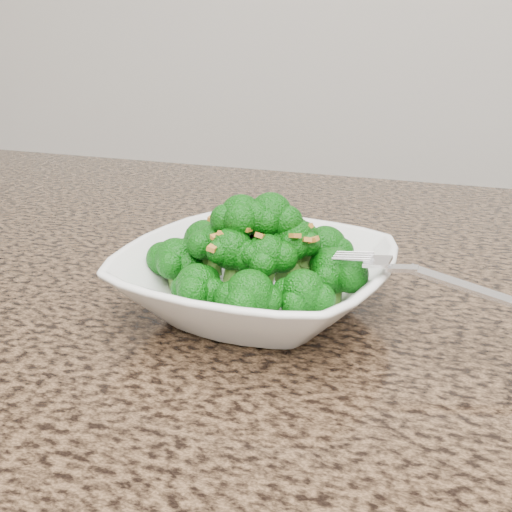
% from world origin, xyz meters
% --- Properties ---
extents(granite_counter, '(1.64, 1.04, 0.03)m').
position_xyz_m(granite_counter, '(0.00, 0.30, 0.89)').
color(granite_counter, brown).
rests_on(granite_counter, cabinet).
extents(bowl, '(0.24, 0.24, 0.05)m').
position_xyz_m(bowl, '(-0.02, 0.29, 0.93)').
color(bowl, white).
rests_on(bowl, granite_counter).
extents(broccoli_pile, '(0.20, 0.20, 0.07)m').
position_xyz_m(broccoli_pile, '(-0.02, 0.29, 0.99)').
color(broccoli_pile, '#0B5C0A').
rests_on(broccoli_pile, bowl).
extents(garlic_topping, '(0.12, 0.12, 0.01)m').
position_xyz_m(garlic_topping, '(-0.02, 0.29, 1.03)').
color(garlic_topping, '#C68130').
rests_on(garlic_topping, broccoli_pile).
extents(fork, '(0.19, 0.03, 0.01)m').
position_xyz_m(fork, '(0.10, 0.27, 0.96)').
color(fork, silver).
rests_on(fork, bowl).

